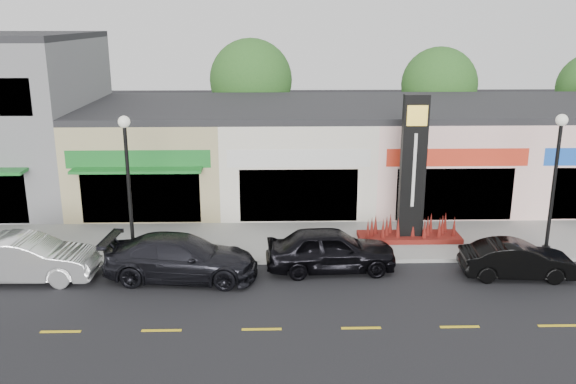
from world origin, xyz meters
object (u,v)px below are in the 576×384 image
at_px(lamp_east_near, 556,171).
at_px(pylon_sign, 412,190).
at_px(car_dark_sedan, 181,258).
at_px(car_black_conv, 517,260).
at_px(car_black_sedan, 331,249).
at_px(lamp_west_near, 128,173).
at_px(car_white_van, 26,258).

relative_size(lamp_east_near, pylon_sign, 0.91).
height_order(pylon_sign, car_dark_sedan, pylon_sign).
relative_size(lamp_east_near, car_black_conv, 1.37).
relative_size(car_dark_sedan, car_black_sedan, 1.14).
height_order(pylon_sign, car_black_sedan, pylon_sign).
distance_m(lamp_east_near, pylon_sign, 5.42).
relative_size(lamp_east_near, car_black_sedan, 1.15).
relative_size(lamp_east_near, car_dark_sedan, 1.01).
xyz_separation_m(lamp_east_near, car_black_sedan, (-8.52, -1.06, -2.66)).
height_order(lamp_west_near, car_white_van, lamp_west_near).
bearing_deg(car_white_van, car_dark_sedan, -89.48).
bearing_deg(car_black_conv, car_black_sedan, 86.83).
distance_m(lamp_east_near, car_dark_sedan, 14.28).
height_order(lamp_east_near, car_black_sedan, lamp_east_near).
xyz_separation_m(lamp_east_near, car_white_van, (-19.41, -1.67, -2.66)).
distance_m(lamp_west_near, car_dark_sedan, 3.78).
bearing_deg(car_dark_sedan, lamp_west_near, 56.51).
height_order(car_white_van, car_dark_sedan, car_white_van).
relative_size(pylon_sign, car_black_conv, 1.50).
height_order(car_dark_sedan, car_black_conv, car_dark_sedan).
xyz_separation_m(car_white_van, car_black_conv, (17.53, -0.18, -0.16)).
height_order(car_white_van, car_black_conv, car_white_van).
height_order(lamp_west_near, car_black_conv, lamp_west_near).
distance_m(lamp_west_near, lamp_east_near, 16.00).
xyz_separation_m(lamp_west_near, car_black_sedan, (7.48, -1.06, -2.66)).
relative_size(car_black_sedan, car_black_conv, 1.19).
bearing_deg(lamp_west_near, car_black_conv, -7.48).
height_order(lamp_east_near, car_black_conv, lamp_east_near).
xyz_separation_m(lamp_west_near, car_black_conv, (14.12, -1.85, -2.82)).
height_order(lamp_east_near, car_dark_sedan, lamp_east_near).
height_order(lamp_west_near, car_black_sedan, lamp_west_near).
bearing_deg(car_black_sedan, car_white_van, 90.36).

